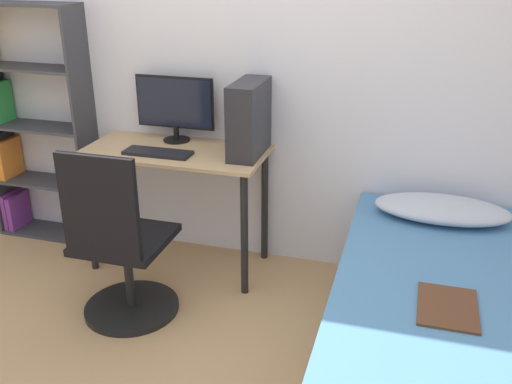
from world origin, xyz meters
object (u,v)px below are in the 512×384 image
(monitor, at_px, (175,106))
(bookshelf, at_px, (26,130))
(keyboard, at_px, (158,153))
(bed, at_px, (434,335))
(office_chair, at_px, (121,256))
(pc_tower, at_px, (249,119))

(monitor, bearing_deg, bookshelf, -178.45)
(bookshelf, xyz_separation_m, keyboard, (1.10, -0.25, 0.02))
(bed, bearing_deg, office_chair, 177.49)
(bookshelf, xyz_separation_m, monitor, (1.10, 0.03, 0.24))
(bookshelf, height_order, keyboard, bookshelf)
(office_chair, relative_size, keyboard, 2.47)
(bed, height_order, pc_tower, pc_tower)
(bookshelf, xyz_separation_m, office_chair, (1.10, -0.78, -0.38))
(monitor, bearing_deg, bed, -28.35)
(office_chair, distance_m, bed, 1.63)
(bookshelf, relative_size, office_chair, 1.59)
(monitor, relative_size, pc_tower, 1.18)
(office_chair, xyz_separation_m, keyboard, (-0.00, 0.53, 0.41))
(monitor, height_order, keyboard, monitor)
(office_chair, height_order, pc_tower, pc_tower)
(bed, bearing_deg, monitor, 151.65)
(bed, xyz_separation_m, keyboard, (-1.63, 0.60, 0.53))
(bookshelf, distance_m, monitor, 1.12)
(bed, distance_m, keyboard, 1.82)
(bed, height_order, keyboard, keyboard)
(office_chair, xyz_separation_m, monitor, (-0.00, 0.81, 0.62))
(office_chair, bearing_deg, pc_tower, 53.27)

